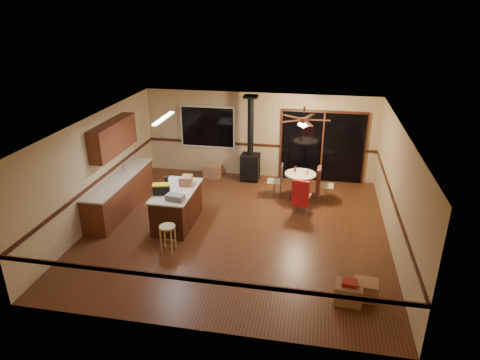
% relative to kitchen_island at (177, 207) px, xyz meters
% --- Properties ---
extents(floor, '(7.00, 7.00, 0.00)m').
position_rel_kitchen_island_xyz_m(floor, '(1.50, 0.00, -0.45)').
color(floor, '#522A16').
rests_on(floor, ground).
extents(ceiling, '(7.00, 7.00, 0.00)m').
position_rel_kitchen_island_xyz_m(ceiling, '(1.50, 0.00, 2.15)').
color(ceiling, silver).
rests_on(ceiling, ground).
extents(wall_back, '(7.00, 0.00, 7.00)m').
position_rel_kitchen_island_xyz_m(wall_back, '(1.50, 3.50, 0.85)').
color(wall_back, tan).
rests_on(wall_back, ground).
extents(wall_front, '(7.00, 0.00, 7.00)m').
position_rel_kitchen_island_xyz_m(wall_front, '(1.50, -3.50, 0.85)').
color(wall_front, tan).
rests_on(wall_front, ground).
extents(wall_left, '(0.00, 7.00, 7.00)m').
position_rel_kitchen_island_xyz_m(wall_left, '(-2.00, 0.00, 0.85)').
color(wall_left, tan).
rests_on(wall_left, ground).
extents(wall_right, '(0.00, 7.00, 7.00)m').
position_rel_kitchen_island_xyz_m(wall_right, '(5.00, 0.00, 0.85)').
color(wall_right, tan).
rests_on(wall_right, ground).
extents(chair_rail, '(7.00, 7.00, 0.08)m').
position_rel_kitchen_island_xyz_m(chair_rail, '(1.50, 0.00, 0.55)').
color(chair_rail, '#3B1A0E').
rests_on(chair_rail, ground).
extents(window, '(1.72, 0.10, 1.32)m').
position_rel_kitchen_island_xyz_m(window, '(-0.10, 3.45, 1.05)').
color(window, black).
rests_on(window, ground).
extents(sliding_door, '(2.52, 0.10, 2.10)m').
position_rel_kitchen_island_xyz_m(sliding_door, '(3.40, 3.45, 0.60)').
color(sliding_door, black).
rests_on(sliding_door, ground).
extents(lower_cabinets, '(0.60, 3.00, 0.86)m').
position_rel_kitchen_island_xyz_m(lower_cabinets, '(-1.70, 0.50, -0.02)').
color(lower_cabinets, maroon).
rests_on(lower_cabinets, ground).
extents(countertop, '(0.64, 3.04, 0.04)m').
position_rel_kitchen_island_xyz_m(countertop, '(-1.70, 0.50, 0.43)').
color(countertop, beige).
rests_on(countertop, lower_cabinets).
extents(upper_cabinets, '(0.35, 2.00, 0.80)m').
position_rel_kitchen_island_xyz_m(upper_cabinets, '(-1.83, 0.70, 1.45)').
color(upper_cabinets, maroon).
rests_on(upper_cabinets, ground).
extents(kitchen_island, '(0.88, 1.68, 0.90)m').
position_rel_kitchen_island_xyz_m(kitchen_island, '(0.00, 0.00, 0.00)').
color(kitchen_island, '#37170D').
rests_on(kitchen_island, ground).
extents(wood_stove, '(0.55, 0.50, 2.52)m').
position_rel_kitchen_island_xyz_m(wood_stove, '(1.30, 3.05, 0.28)').
color(wood_stove, black).
rests_on(wood_stove, ground).
extents(ceiling_fan, '(0.24, 0.24, 0.55)m').
position_rel_kitchen_island_xyz_m(ceiling_fan, '(2.86, 1.91, 1.76)').
color(ceiling_fan, brown).
rests_on(ceiling_fan, ceiling).
extents(fluorescent_strip, '(0.10, 1.20, 0.04)m').
position_rel_kitchen_island_xyz_m(fluorescent_strip, '(-0.30, 0.30, 2.11)').
color(fluorescent_strip, white).
rests_on(fluorescent_strip, ceiling).
extents(toolbox_grey, '(0.44, 0.29, 0.13)m').
position_rel_kitchen_island_xyz_m(toolbox_grey, '(0.16, -0.53, 0.51)').
color(toolbox_grey, slate).
rests_on(toolbox_grey, kitchen_island).
extents(toolbox_black, '(0.43, 0.30, 0.21)m').
position_rel_kitchen_island_xyz_m(toolbox_black, '(-0.26, -0.27, 0.55)').
color(toolbox_black, black).
rests_on(toolbox_black, kitchen_island).
extents(toolbox_yellow_lid, '(0.44, 0.31, 0.03)m').
position_rel_kitchen_island_xyz_m(toolbox_yellow_lid, '(-0.26, -0.27, 0.68)').
color(toolbox_yellow_lid, gold).
rests_on(toolbox_yellow_lid, toolbox_black).
extents(box_on_island, '(0.28, 0.36, 0.22)m').
position_rel_kitchen_island_xyz_m(box_on_island, '(0.17, 0.36, 0.56)').
color(box_on_island, '#996B44').
rests_on(box_on_island, kitchen_island).
extents(bottle_dark, '(0.10, 0.10, 0.31)m').
position_rel_kitchen_island_xyz_m(bottle_dark, '(-0.24, 0.06, 0.60)').
color(bottle_dark, black).
rests_on(bottle_dark, kitchen_island).
extents(bottle_pink, '(0.07, 0.07, 0.20)m').
position_rel_kitchen_island_xyz_m(bottle_pink, '(0.02, 0.23, 0.55)').
color(bottle_pink, '#D84C8C').
rests_on(bottle_pink, kitchen_island).
extents(bottle_white, '(0.07, 0.07, 0.17)m').
position_rel_kitchen_island_xyz_m(bottle_white, '(0.02, 0.53, 0.53)').
color(bottle_white, white).
rests_on(bottle_white, kitchen_island).
extents(bar_stool, '(0.38, 0.38, 0.63)m').
position_rel_kitchen_island_xyz_m(bar_stool, '(0.21, -1.27, -0.14)').
color(bar_stool, tan).
rests_on(bar_stool, floor).
extents(blue_bucket, '(0.35, 0.35, 0.26)m').
position_rel_kitchen_island_xyz_m(blue_bucket, '(0.20, -0.55, -0.32)').
color(blue_bucket, '#0B49A3').
rests_on(blue_bucket, floor).
extents(dining_table, '(0.84, 0.84, 0.78)m').
position_rel_kitchen_island_xyz_m(dining_table, '(2.86, 1.91, 0.08)').
color(dining_table, black).
rests_on(dining_table, ground).
extents(glass_red, '(0.06, 0.06, 0.16)m').
position_rel_kitchen_island_xyz_m(glass_red, '(2.71, 2.01, 0.41)').
color(glass_red, '#590C14').
rests_on(glass_red, dining_table).
extents(glass_cream, '(0.08, 0.08, 0.15)m').
position_rel_kitchen_island_xyz_m(glass_cream, '(3.04, 1.86, 0.40)').
color(glass_cream, beige).
rests_on(glass_cream, dining_table).
extents(chair_left, '(0.41, 0.41, 0.51)m').
position_rel_kitchen_island_xyz_m(chair_left, '(2.26, 2.02, 0.14)').
color(chair_left, tan).
rests_on(chair_left, ground).
extents(chair_near, '(0.51, 0.54, 0.70)m').
position_rel_kitchen_island_xyz_m(chair_near, '(2.92, 1.04, 0.14)').
color(chair_near, tan).
rests_on(chair_near, ground).
extents(chair_right, '(0.48, 0.45, 0.70)m').
position_rel_kitchen_island_xyz_m(chair_right, '(3.37, 1.98, 0.14)').
color(chair_right, tan).
rests_on(chair_right, ground).
extents(box_under_window, '(0.56, 0.48, 0.40)m').
position_rel_kitchen_island_xyz_m(box_under_window, '(0.12, 3.07, -0.25)').
color(box_under_window, '#996B44').
rests_on(box_under_window, floor).
extents(box_corner_a, '(0.52, 0.45, 0.37)m').
position_rel_kitchen_island_xyz_m(box_corner_a, '(3.98, -2.28, -0.27)').
color(box_corner_a, '#996B44').
rests_on(box_corner_a, floor).
extents(box_corner_b, '(0.45, 0.40, 0.35)m').
position_rel_kitchen_island_xyz_m(box_corner_b, '(4.29, -2.11, -0.28)').
color(box_corner_b, '#996B44').
rests_on(box_corner_b, floor).
extents(box_small_red, '(0.28, 0.24, 0.07)m').
position_rel_kitchen_island_xyz_m(box_small_red, '(3.98, -2.28, -0.05)').
color(box_small_red, maroon).
rests_on(box_small_red, box_corner_a).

